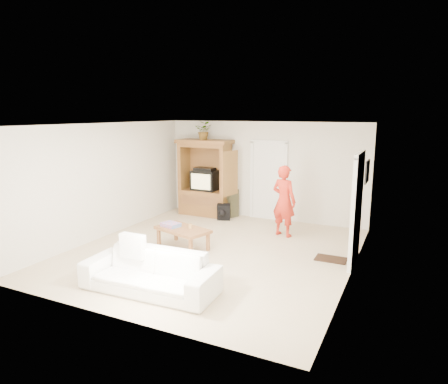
# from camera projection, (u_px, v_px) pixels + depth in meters

# --- Properties ---
(floor) EXTENTS (6.00, 6.00, 0.00)m
(floor) POSITION_uv_depth(u_px,v_px,m) (213.00, 252.00, 8.26)
(floor) COLOR tan
(floor) RESTS_ON ground
(ceiling) EXTENTS (6.00, 6.00, 0.00)m
(ceiling) POSITION_uv_depth(u_px,v_px,m) (212.00, 125.00, 7.75)
(ceiling) COLOR white
(ceiling) RESTS_ON floor
(wall_back) EXTENTS (5.50, 0.00, 5.50)m
(wall_back) POSITION_uv_depth(u_px,v_px,m) (264.00, 171.00, 10.66)
(wall_back) COLOR silver
(wall_back) RESTS_ON floor
(wall_front) EXTENTS (5.50, 0.00, 5.50)m
(wall_front) POSITION_uv_depth(u_px,v_px,m) (110.00, 229.00, 5.35)
(wall_front) COLOR silver
(wall_front) RESTS_ON floor
(wall_left) EXTENTS (0.00, 6.00, 6.00)m
(wall_left) POSITION_uv_depth(u_px,v_px,m) (106.00, 180.00, 9.17)
(wall_left) COLOR silver
(wall_left) RESTS_ON floor
(wall_right) EXTENTS (0.00, 6.00, 6.00)m
(wall_right) POSITION_uv_depth(u_px,v_px,m) (355.00, 203.00, 6.84)
(wall_right) COLOR silver
(wall_right) RESTS_ON floor
(armoire) EXTENTS (1.82, 1.14, 2.10)m
(armoire) POSITION_uv_depth(u_px,v_px,m) (206.00, 183.00, 11.10)
(armoire) COLOR brown
(armoire) RESTS_ON floor
(door_back) EXTENTS (0.85, 0.05, 2.04)m
(door_back) POSITION_uv_depth(u_px,v_px,m) (268.00, 182.00, 10.62)
(door_back) COLOR white
(door_back) RESTS_ON floor
(doorway_right) EXTENTS (0.05, 0.90, 2.04)m
(doorway_right) POSITION_uv_depth(u_px,v_px,m) (357.00, 211.00, 7.44)
(doorway_right) COLOR black
(doorway_right) RESTS_ON floor
(framed_picture) EXTENTS (0.03, 0.60, 0.48)m
(framed_picture) POSITION_uv_depth(u_px,v_px,m) (367.00, 171.00, 8.47)
(framed_picture) COLOR black
(framed_picture) RESTS_ON wall_right
(doormat) EXTENTS (0.60, 0.40, 0.02)m
(doormat) POSITION_uv_depth(u_px,v_px,m) (331.00, 259.00, 7.81)
(doormat) COLOR #382316
(doormat) RESTS_ON floor
(plant) EXTENTS (0.50, 0.45, 0.49)m
(plant) POSITION_uv_depth(u_px,v_px,m) (204.00, 131.00, 10.80)
(plant) COLOR #4C7238
(plant) RESTS_ON armoire
(man) EXTENTS (0.69, 0.56, 1.66)m
(man) POSITION_uv_depth(u_px,v_px,m) (284.00, 201.00, 9.19)
(man) COLOR red
(man) RESTS_ON floor
(sofa) EXTENTS (2.25, 0.96, 0.65)m
(sofa) POSITION_uv_depth(u_px,v_px,m) (150.00, 272.00, 6.40)
(sofa) COLOR white
(sofa) RESTS_ON floor
(coffee_table) EXTENTS (1.30, 0.95, 0.43)m
(coffee_table) POSITION_uv_depth(u_px,v_px,m) (183.00, 231.00, 8.42)
(coffee_table) COLOR brown
(coffee_table) RESTS_ON floor
(towel) EXTENTS (0.44, 0.37, 0.08)m
(towel) POSITION_uv_depth(u_px,v_px,m) (171.00, 225.00, 8.53)
(towel) COLOR #E94D6A
(towel) RESTS_ON coffee_table
(candle) EXTENTS (0.08, 0.08, 0.10)m
(candle) POSITION_uv_depth(u_px,v_px,m) (190.00, 226.00, 8.38)
(candle) COLOR tan
(candle) RESTS_ON coffee_table
(backpack_black) EXTENTS (0.39, 0.31, 0.42)m
(backpack_black) POSITION_uv_depth(u_px,v_px,m) (224.00, 212.00, 10.64)
(backpack_black) COLOR black
(backpack_black) RESTS_ON floor
(backpack_olive) EXTENTS (0.49, 0.43, 0.76)m
(backpack_olive) POSITION_uv_depth(u_px,v_px,m) (230.00, 202.00, 11.05)
(backpack_olive) COLOR #47442B
(backpack_olive) RESTS_ON floor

